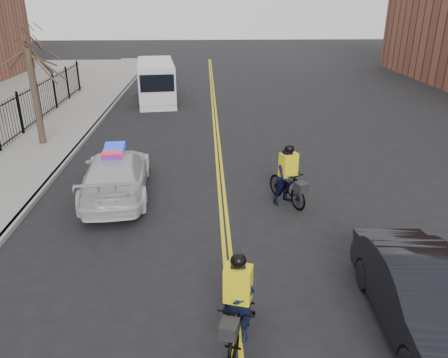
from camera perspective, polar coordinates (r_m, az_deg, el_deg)
ground at (r=10.41m, az=0.73°, el=-12.77°), size 120.00×120.00×0.00m
center_line_left at (r=17.54m, az=-0.95°, el=2.61°), size 0.10×60.00×0.01m
center_line_right at (r=17.54m, az=-0.43°, el=2.62°), size 0.10×60.00×0.01m
sidewalk at (r=18.86m, az=-24.13°, el=2.25°), size 3.00×60.00×0.15m
curb at (r=18.35m, az=-19.78°, el=2.39°), size 0.20×60.00×0.15m
street_tree at (r=19.94m, az=-24.03°, el=13.64°), size 3.20×3.20×4.80m
police_cruiser at (r=14.56m, az=-13.91°, el=0.66°), size 2.49×5.18×1.61m
dark_sedan at (r=9.39m, az=24.63°, el=-14.12°), size 1.74×4.54×1.47m
cargo_van at (r=27.60m, az=-8.82°, el=12.34°), size 2.76×5.93×2.40m
cyclist_near at (r=8.49m, az=1.77°, el=-16.74°), size 1.18×2.01×1.87m
cyclist_far at (r=13.68m, az=8.31°, el=-0.20°), size 1.31×1.97×1.94m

